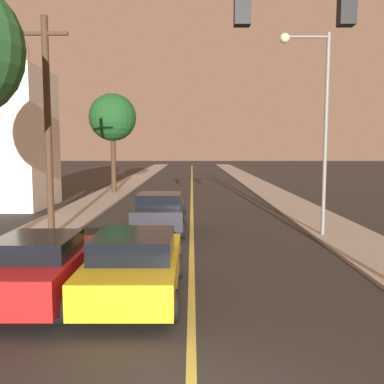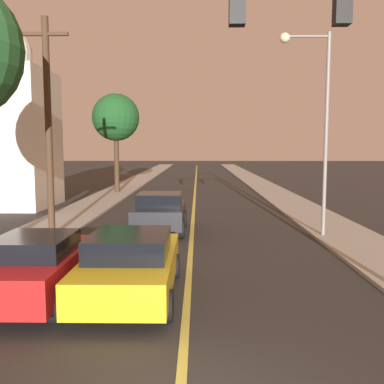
% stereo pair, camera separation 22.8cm
% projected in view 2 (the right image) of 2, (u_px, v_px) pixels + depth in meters
% --- Properties ---
extents(road_surface, '(8.99, 80.00, 0.01)m').
position_uv_depth(road_surface, '(196.00, 182.00, 40.88)').
color(road_surface, '#2D2B28').
rests_on(road_surface, ground).
extents(sidewalk_left, '(2.50, 80.00, 0.12)m').
position_uv_depth(sidewalk_left, '(136.00, 182.00, 40.95)').
color(sidewalk_left, '#9E998E').
rests_on(sidewalk_left, ground).
extents(sidewalk_right, '(2.50, 80.00, 0.12)m').
position_uv_depth(sidewalk_right, '(256.00, 182.00, 40.79)').
color(sidewalk_right, '#9E998E').
rests_on(sidewalk_right, ground).
extents(car_near_lane_front, '(2.03, 4.42, 1.47)m').
position_uv_depth(car_near_lane_front, '(131.00, 264.00, 9.51)').
color(car_near_lane_front, gold).
rests_on(car_near_lane_front, ground).
extents(car_near_lane_second, '(2.01, 3.81, 1.56)m').
position_uv_depth(car_near_lane_second, '(160.00, 212.00, 16.77)').
color(car_near_lane_second, black).
rests_on(car_near_lane_second, ground).
extents(car_outer_lane_front, '(1.84, 3.88, 1.47)m').
position_uv_depth(car_outer_lane_front, '(38.00, 267.00, 9.24)').
color(car_outer_lane_front, red).
rests_on(car_outer_lane_front, ground).
extents(traffic_signal_mast, '(4.67, 0.42, 6.92)m').
position_uv_depth(traffic_signal_mast, '(362.00, 62.00, 8.46)').
color(traffic_signal_mast, slate).
rests_on(traffic_signal_mast, ground).
extents(streetlamp_right, '(1.81, 0.36, 7.25)m').
position_uv_depth(streetlamp_right, '(315.00, 107.00, 15.27)').
color(streetlamp_right, slate).
rests_on(streetlamp_right, ground).
extents(utility_pole_left, '(1.60, 0.24, 7.74)m').
position_uv_depth(utility_pole_left, '(48.00, 124.00, 15.18)').
color(utility_pole_left, '#422D1E').
rests_on(utility_pole_left, ground).
extents(tree_left_far, '(3.34, 3.34, 7.00)m').
position_uv_depth(tree_left_far, '(116.00, 118.00, 30.31)').
color(tree_left_far, '#3D2B1C').
rests_on(tree_left_far, ground).
extents(domed_building_left, '(4.74, 4.74, 9.91)m').
position_uv_depth(domed_building_left, '(6.00, 127.00, 23.58)').
color(domed_building_left, silver).
rests_on(domed_building_left, ground).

